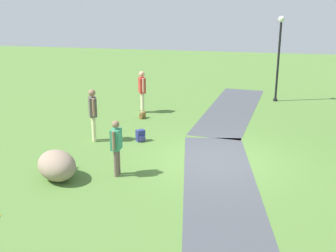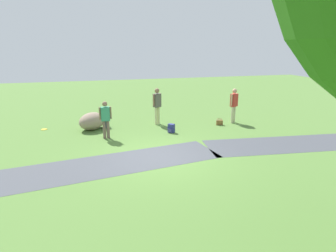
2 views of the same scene
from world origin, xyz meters
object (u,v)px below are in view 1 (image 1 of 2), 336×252
at_px(woman_with_handbag, 142,89).
at_px(man_near_boulder, 93,111).
at_px(backpack_by_boulder, 62,163).
at_px(spare_backpack_on_lawn, 141,136).
at_px(passerby_on_path, 116,144).
at_px(lamp_post, 279,50).
at_px(lawn_boulder, 57,165).
at_px(handbag_on_grass, 143,115).

height_order(woman_with_handbag, man_near_boulder, man_near_boulder).
bearing_deg(man_near_boulder, backpack_by_boulder, -1.36).
distance_m(backpack_by_boulder, spare_backpack_on_lawn, 3.25).
bearing_deg(backpack_by_boulder, passerby_on_path, 86.41).
xyz_separation_m(lamp_post, spare_backpack_on_lawn, (6.65, -4.79, -2.18)).
height_order(lamp_post, woman_with_handbag, lamp_post).
distance_m(man_near_boulder, passerby_on_path, 3.11).
xyz_separation_m(woman_with_handbag, backpack_by_boulder, (6.34, -0.81, -0.84)).
bearing_deg(lawn_boulder, lamp_post, 148.22).
height_order(lamp_post, lawn_boulder, lamp_post).
bearing_deg(woman_with_handbag, lawn_boulder, -5.25).
bearing_deg(lawn_boulder, passerby_on_path, 110.03).
bearing_deg(lamp_post, handbag_on_grass, -53.82).
distance_m(lamp_post, spare_backpack_on_lawn, 8.48).
bearing_deg(man_near_boulder, woman_with_handbag, 168.91).
height_order(woman_with_handbag, spare_backpack_on_lawn, woman_with_handbag).
relative_size(lamp_post, woman_with_handbag, 2.20).
distance_m(passerby_on_path, handbag_on_grass, 5.70).
height_order(passerby_on_path, spare_backpack_on_lawn, passerby_on_path).
distance_m(lawn_boulder, spare_backpack_on_lawn, 3.78).
xyz_separation_m(man_near_boulder, spare_backpack_on_lawn, (-0.28, 1.58, -0.88)).
relative_size(man_near_boulder, passerby_on_path, 1.13).
xyz_separation_m(woman_with_handbag, spare_backpack_on_lawn, (3.54, 0.83, -0.84)).
relative_size(woman_with_handbag, spare_backpack_on_lawn, 4.41).
xyz_separation_m(lawn_boulder, passerby_on_path, (-0.56, 1.55, 0.52)).
bearing_deg(lamp_post, spare_backpack_on_lawn, -35.80).
bearing_deg(spare_backpack_on_lawn, woman_with_handbag, -166.79).
xyz_separation_m(passerby_on_path, handbag_on_grass, (-5.60, -0.68, -0.79)).
bearing_deg(lawn_boulder, backpack_by_boulder, -166.22).
bearing_deg(handbag_on_grass, lamp_post, 126.18).
relative_size(lawn_boulder, backpack_by_boulder, 4.14).
height_order(woman_with_handbag, passerby_on_path, woman_with_handbag).
relative_size(woman_with_handbag, backpack_by_boulder, 4.41).
distance_m(lamp_post, handbag_on_grass, 7.06).
bearing_deg(handbag_on_grass, spare_backpack_on_lawn, 12.81).
bearing_deg(backpack_by_boulder, man_near_boulder, 178.64).
bearing_deg(spare_backpack_on_lawn, lawn_boulder, -23.04).
xyz_separation_m(man_near_boulder, handbag_on_grass, (-2.97, 0.97, -0.93)).
xyz_separation_m(handbag_on_grass, backpack_by_boulder, (5.49, -1.03, 0.05)).
relative_size(lamp_post, backpack_by_boulder, 9.69).
relative_size(woman_with_handbag, man_near_boulder, 0.97).
xyz_separation_m(woman_with_handbag, man_near_boulder, (3.83, -0.75, 0.04)).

